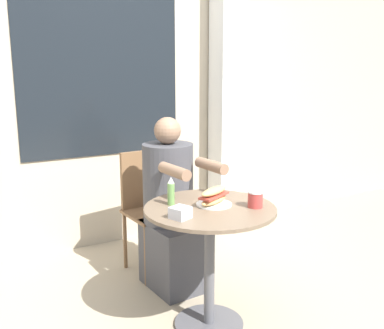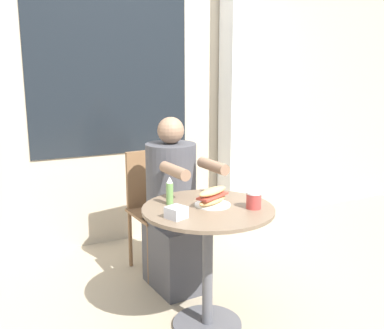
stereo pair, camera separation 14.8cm
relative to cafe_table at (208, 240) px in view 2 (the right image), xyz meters
name	(u,v)px [view 2 (the right image)]	position (x,y,z in m)	size (l,w,h in m)	color
ground_plane	(207,325)	(0.00, 0.00, -0.53)	(8.00, 8.00, 0.00)	tan
storefront_wall	(121,75)	(0.00, 1.53, 0.87)	(8.00, 0.09, 2.80)	#B7A88E
lattice_pillar	(236,98)	(0.99, 1.36, 0.67)	(0.23, 0.23, 2.40)	silver
cafe_table	(208,240)	(0.00, 0.00, 0.00)	(0.73, 0.73, 0.72)	brown
diner_chair	(154,199)	(0.02, 0.89, -0.01)	(0.41, 0.41, 0.87)	brown
seated_diner	(174,215)	(0.03, 0.55, -0.03)	(0.37, 0.61, 1.15)	#424247
sandwich_on_plate	(213,197)	(0.04, 0.02, 0.24)	(0.23, 0.20, 0.10)	white
drink_cup	(254,200)	(0.22, -0.12, 0.24)	(0.09, 0.09, 0.09)	#B73D38
napkin_box	(176,213)	(-0.23, -0.09, 0.22)	(0.12, 0.12, 0.06)	silver
condiment_bottle	(170,191)	(-0.17, 0.14, 0.27)	(0.04, 0.04, 0.16)	#66934C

